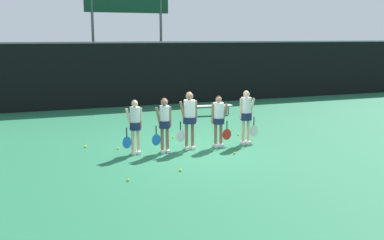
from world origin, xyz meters
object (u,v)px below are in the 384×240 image
Objects in this scene: tennis_ball_1 at (238,135)px; tennis_ball_6 at (85,147)px; scoreboard at (127,10)px; tennis_ball_0 at (128,180)px; player_3 at (219,117)px; player_1 at (164,121)px; tennis_ball_2 at (133,147)px; tennis_ball_4 at (118,148)px; player_4 at (246,113)px; bench_courtside at (210,107)px; player_2 at (189,115)px; player_0 at (135,123)px; tennis_ball_7 at (173,137)px; tennis_ball_5 at (180,170)px; tennis_ball_3 at (235,153)px.

tennis_ball_6 is (-5.33, 0.12, 0.00)m from tennis_ball_1.
scoreboard is 91.82× the size of tennis_ball_0.
player_3 is at bearing -137.30° from tennis_ball_1.
player_1 is 23.73× the size of tennis_ball_2.
player_3 is 23.43× the size of tennis_ball_4.
player_3 is at bearing 7.79° from player_1.
scoreboard reaches higher than tennis_ball_6.
tennis_ball_2 is (-2.62, 0.73, -0.93)m from player_3.
tennis_ball_6 is at bearing 165.19° from player_4.
bench_courtside is 6.78m from player_1.
tennis_ball_1 is at bearing 29.89° from player_2.
player_0 reaches higher than tennis_ball_7.
player_2 is 27.24× the size of tennis_ball_0.
player_2 is 25.72× the size of tennis_ball_4.
tennis_ball_0 is (-2.50, -2.45, -1.05)m from player_2.
tennis_ball_5 is (1.05, -2.90, -0.00)m from tennis_ball_4.
player_1 is 2.78m from tennis_ball_6.
tennis_ball_7 is (3.03, 0.34, -0.00)m from tennis_ball_6.
tennis_ball_0 is at bearing -120.66° from player_1.
player_2 is at bearing -90.30° from tennis_ball_7.
scoreboard is 10.40m from tennis_ball_7.
tennis_ball_5 is at bearing -131.72° from player_3.
player_0 reaches higher than tennis_ball_6.
player_3 is at bearing -15.52° from tennis_ball_2.
player_4 is at bearing 49.04° from tennis_ball_3.
tennis_ball_3 is (3.55, 1.37, 0.00)m from tennis_ball_0.
player_2 is 26.38× the size of tennis_ball_1.
bench_courtside is at bearing 79.14° from player_4.
player_3 is at bearing -103.40° from bench_courtside.
scoreboard is at bearing 75.05° from tennis_ball_4.
player_4 is 25.17× the size of tennis_ball_4.
player_3 is 24.69× the size of tennis_ball_3.
tennis_ball_6 is (-0.93, 0.55, 0.00)m from tennis_ball_4.
bench_courtside is 6.64m from tennis_ball_2.
tennis_ball_6 is 1.06× the size of tennis_ball_7.
player_3 is (2.69, -0.05, 0.02)m from player_0.
player_0 is 2.74m from tennis_ball_0.
player_0 is 23.98× the size of tennis_ball_7.
player_0 is 23.20× the size of tennis_ball_2.
tennis_ball_2 is at bearing -24.22° from tennis_ball_6.
bench_courtside reaches higher than tennis_ball_4.
tennis_ball_6 is (-2.18, 1.44, -0.94)m from player_1.
tennis_ball_4 is 1.03× the size of tennis_ball_7.
tennis_ball_1 is at bearing 74.31° from player_4.
tennis_ball_1 is at bearing -92.44° from bench_courtside.
player_4 reaches higher than tennis_ball_0.
tennis_ball_0 is at bearing -103.13° from scoreboard.
tennis_ball_7 is at bearing 139.60° from player_4.
player_1 reaches higher than tennis_ball_6.
player_1 is 25.16× the size of tennis_ball_3.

